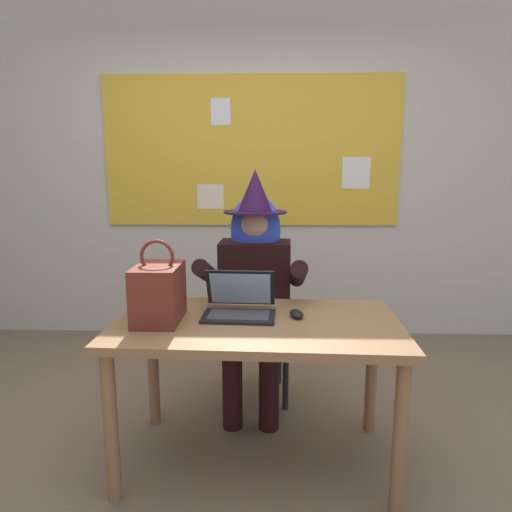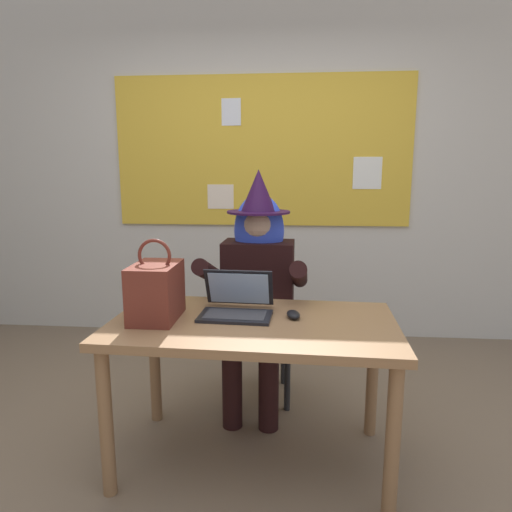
{
  "view_description": "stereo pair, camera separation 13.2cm",
  "coord_description": "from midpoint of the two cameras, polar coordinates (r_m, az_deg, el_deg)",
  "views": [
    {
      "loc": [
        0.14,
        -1.9,
        1.39
      ],
      "look_at": [
        0.07,
        0.4,
        0.96
      ],
      "focal_mm": 31.6,
      "sensor_mm": 36.0,
      "label": 1
    },
    {
      "loc": [
        0.27,
        -1.89,
        1.39
      ],
      "look_at": [
        0.07,
        0.4,
        0.96
      ],
      "focal_mm": 31.6,
      "sensor_mm": 36.0,
      "label": 2
    }
  ],
  "objects": [
    {
      "name": "ground_plane",
      "position": [
        2.36,
        -4.04,
        -25.47
      ],
      "size": [
        24.0,
        24.0,
        0.0
      ],
      "primitive_type": "plane",
      "color": "#75604C"
    },
    {
      "name": "wall_back_bulletin",
      "position": [
        3.8,
        -1.52,
        10.6
      ],
      "size": [
        6.74,
        2.0,
        2.75
      ],
      "color": "beige",
      "rests_on": "ground"
    },
    {
      "name": "desk_main",
      "position": [
        2.13,
        -1.66,
        -10.55
      ],
      "size": [
        1.34,
        0.78,
        0.72
      ],
      "rotation": [
        0.0,
        0.0,
        -0.04
      ],
      "color": "#8E6642",
      "rests_on": "ground"
    },
    {
      "name": "chair_at_desk",
      "position": [
        2.85,
        -1.54,
        -7.29
      ],
      "size": [
        0.46,
        0.46,
        0.91
      ],
      "rotation": [
        0.0,
        0.0,
        -1.48
      ],
      "color": "#4C1E19",
      "rests_on": "ground"
    },
    {
      "name": "person_costumed",
      "position": [
        2.65,
        -1.61,
        -2.42
      ],
      "size": [
        0.61,
        0.66,
        1.4
      ],
      "rotation": [
        0.0,
        0.0,
        -1.61
      ],
      "color": "black",
      "rests_on": "ground"
    },
    {
      "name": "laptop",
      "position": [
        2.17,
        -3.86,
        -6.21
      ],
      "size": [
        0.35,
        0.31,
        0.21
      ],
      "rotation": [
        0.0,
        0.0,
        -0.05
      ],
      "color": "black",
      "rests_on": "desk_main"
    },
    {
      "name": "computer_mouse",
      "position": [
        2.14,
        3.38,
        -7.34
      ],
      "size": [
        0.08,
        0.11,
        0.03
      ],
      "primitive_type": "ellipsoid",
      "rotation": [
        0.0,
        0.0,
        0.22
      ],
      "color": "black",
      "rests_on": "desk_main"
    },
    {
      "name": "handbag",
      "position": [
        2.12,
        -13.99,
        -4.5
      ],
      "size": [
        0.2,
        0.3,
        0.38
      ],
      "rotation": [
        0.0,
        0.0,
        -0.16
      ],
      "color": "maroon",
      "rests_on": "desk_main"
    }
  ]
}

